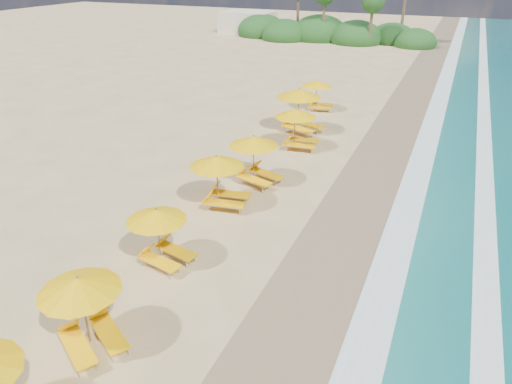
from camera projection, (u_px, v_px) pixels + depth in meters
ground at (256, 219)px, 18.91m from camera, size 160.00×160.00×0.00m
wet_sand at (354, 240)px, 17.49m from camera, size 4.00×160.00×0.01m
surf_foam at (430, 255)px, 16.52m from camera, size 4.00×160.00×0.01m
station_2 at (85, 309)px, 12.18m from camera, size 2.96×2.96×2.20m
station_3 at (161, 233)px, 15.69m from camera, size 2.51×2.40×2.07m
station_4 at (221, 178)px, 19.33m from camera, size 2.75×2.62×2.31m
station_5 at (257, 157)px, 21.39m from camera, size 2.91×2.84×2.30m
station_6 at (298, 126)px, 25.35m from camera, size 2.61×2.46×2.27m
station_7 at (301, 108)px, 27.63m from camera, size 3.46×3.41×2.69m
station_8 at (319, 93)px, 31.90m from camera, size 2.50×2.38×2.10m
treeline at (326, 32)px, 59.36m from camera, size 25.80×8.80×9.74m
beach_building at (248, 22)px, 65.50m from camera, size 7.00×5.00×2.80m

